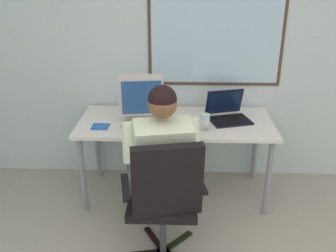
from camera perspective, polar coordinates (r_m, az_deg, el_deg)
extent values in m
cube|color=silver|center=(3.51, 3.84, 13.82)|extent=(4.40, 0.06, 2.83)
cube|color=#4C3828|center=(3.47, 7.38, 15.72)|extent=(1.22, 0.01, 1.21)
cube|color=silver|center=(3.46, 7.38, 15.72)|extent=(1.16, 0.02, 1.15)
cylinder|color=gray|center=(3.29, -12.77, -7.24)|extent=(0.05, 0.05, 0.70)
cylinder|color=gray|center=(3.27, 14.90, -7.66)|extent=(0.05, 0.05, 0.70)
cylinder|color=gray|center=(3.81, -10.61, -2.65)|extent=(0.05, 0.05, 0.70)
cylinder|color=gray|center=(3.79, 13.05, -2.98)|extent=(0.05, 0.05, 0.70)
cube|color=white|center=(3.29, 1.16, 0.54)|extent=(1.68, 0.73, 0.03)
cube|color=black|center=(3.06, 1.39, -17.05)|extent=(0.24, 0.25, 0.02)
cube|color=black|center=(3.08, -2.06, -16.71)|extent=(0.19, 0.29, 0.02)
cylinder|color=black|center=(2.98, -0.74, -18.40)|extent=(0.10, 0.10, 0.02)
cylinder|color=#3F3F44|center=(2.84, -0.77, -15.01)|extent=(0.05, 0.05, 0.43)
cube|color=black|center=(2.70, -0.79, -11.09)|extent=(0.47, 0.47, 0.06)
cube|color=black|center=(2.37, -0.11, -8.32)|extent=(0.46, 0.18, 0.50)
cube|color=black|center=(2.67, 4.69, -8.26)|extent=(0.11, 0.33, 0.02)
cube|color=black|center=(2.61, -6.46, -9.16)|extent=(0.11, 0.33, 0.02)
cylinder|color=#485258|center=(2.91, 1.75, -7.60)|extent=(0.23, 0.45, 0.15)
cylinder|color=#485258|center=(3.22, 0.98, -9.46)|extent=(0.12, 0.12, 0.50)
cube|color=black|center=(3.39, 0.77, -11.90)|extent=(0.14, 0.25, 0.08)
cylinder|color=#485258|center=(2.87, -4.59, -8.09)|extent=(0.23, 0.45, 0.15)
cylinder|color=#485258|center=(3.19, -4.78, -9.91)|extent=(0.12, 0.12, 0.50)
cube|color=black|center=(3.36, -4.75, -12.35)|extent=(0.14, 0.25, 0.08)
cube|color=beige|center=(2.56, -0.80, -5.08)|extent=(0.43, 0.37, 0.58)
sphere|color=brown|center=(2.40, -0.85, 3.36)|extent=(0.19, 0.19, 0.19)
sphere|color=black|center=(2.39, -0.86, 4.03)|extent=(0.19, 0.19, 0.19)
cylinder|color=beige|center=(2.59, 3.85, -1.79)|extent=(0.12, 0.18, 0.29)
cylinder|color=brown|center=(2.73, 3.37, -3.63)|extent=(0.11, 0.17, 0.27)
sphere|color=brown|center=(2.77, 3.18, -3.75)|extent=(0.09, 0.09, 0.09)
cylinder|color=beige|center=(2.53, -5.91, -2.45)|extent=(0.12, 0.20, 0.29)
cylinder|color=brown|center=(2.68, -6.06, -2.06)|extent=(0.09, 0.11, 0.26)
sphere|color=brown|center=(2.74, -6.23, -0.02)|extent=(0.09, 0.09, 0.09)
cube|color=beige|center=(3.29, -3.93, 0.94)|extent=(0.30, 0.25, 0.02)
cylinder|color=beige|center=(3.28, -3.95, 1.57)|extent=(0.04, 0.04, 0.06)
cube|color=beige|center=(3.21, -4.04, 4.73)|extent=(0.38, 0.18, 0.32)
cube|color=#264C8C|center=(3.14, -4.02, 4.29)|extent=(0.33, 0.05, 0.28)
cube|color=black|center=(3.32, 9.35, 0.82)|extent=(0.39, 0.33, 0.02)
cube|color=black|center=(3.31, 9.36, 0.98)|extent=(0.35, 0.29, 0.00)
cube|color=black|center=(3.41, 8.48, 3.67)|extent=(0.34, 0.16, 0.23)
cube|color=#0F1933|center=(3.40, 8.54, 3.59)|extent=(0.32, 0.14, 0.21)
cylinder|color=silver|center=(3.11, 5.54, -0.64)|extent=(0.07, 0.07, 0.00)
cylinder|color=silver|center=(3.10, 5.56, -0.14)|extent=(0.01, 0.01, 0.06)
cylinder|color=silver|center=(3.07, 5.61, 1.05)|extent=(0.08, 0.08, 0.08)
cylinder|color=#521514|center=(3.08, 5.59, 0.56)|extent=(0.07, 0.07, 0.03)
cube|color=blue|center=(3.21, -10.17, -0.07)|extent=(0.14, 0.13, 0.01)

